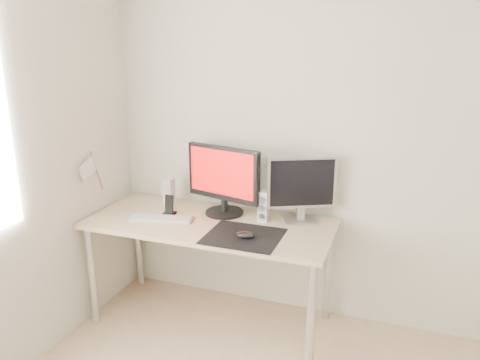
# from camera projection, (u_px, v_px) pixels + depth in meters

# --- Properties ---
(wall_back) EXTENTS (3.50, 0.00, 3.50)m
(wall_back) POSITION_uv_depth(u_px,v_px,m) (368.00, 142.00, 2.92)
(wall_back) COLOR silver
(wall_back) RESTS_ON ground
(mousepad) EXTENTS (0.45, 0.40, 0.00)m
(mousepad) POSITION_uv_depth(u_px,v_px,m) (244.00, 236.00, 2.81)
(mousepad) COLOR black
(mousepad) RESTS_ON desk
(mouse) EXTENTS (0.11, 0.07, 0.04)m
(mouse) POSITION_uv_depth(u_px,v_px,m) (245.00, 235.00, 2.77)
(mouse) COLOR black
(mouse) RESTS_ON mousepad
(desk) EXTENTS (1.60, 0.70, 0.73)m
(desk) POSITION_uv_depth(u_px,v_px,m) (210.00, 233.00, 3.06)
(desk) COLOR #D1B587
(desk) RESTS_ON ground
(main_monitor) EXTENTS (0.54, 0.32, 0.47)m
(main_monitor) POSITION_uv_depth(u_px,v_px,m) (223.00, 178.00, 3.10)
(main_monitor) COLOR black
(main_monitor) RESTS_ON desk
(second_monitor) EXTENTS (0.42, 0.24, 0.43)m
(second_monitor) POSITION_uv_depth(u_px,v_px,m) (301.00, 186.00, 2.98)
(second_monitor) COLOR #ADACAF
(second_monitor) RESTS_ON desk
(speaker_left) EXTENTS (0.06, 0.08, 0.20)m
(speaker_left) POSITION_uv_depth(u_px,v_px,m) (169.00, 192.00, 3.31)
(speaker_left) COLOR silver
(speaker_left) RESTS_ON desk
(speaker_right) EXTENTS (0.06, 0.08, 0.20)m
(speaker_right) POSITION_uv_depth(u_px,v_px,m) (264.00, 206.00, 3.03)
(speaker_right) COLOR silver
(speaker_right) RESTS_ON desk
(keyboard) EXTENTS (0.44, 0.20, 0.02)m
(keyboard) POSITION_uv_depth(u_px,v_px,m) (162.00, 218.00, 3.07)
(keyboard) COLOR silver
(keyboard) RESTS_ON desk
(phone_dock) EXTENTS (0.08, 0.07, 0.14)m
(phone_dock) POSITION_uv_depth(u_px,v_px,m) (169.00, 209.00, 3.15)
(phone_dock) COLOR black
(phone_dock) RESTS_ON desk
(pennant) EXTENTS (0.01, 0.23, 0.29)m
(pennant) POSITION_uv_depth(u_px,v_px,m) (91.00, 169.00, 3.08)
(pennant) COLOR #A57F54
(pennant) RESTS_ON wall_left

